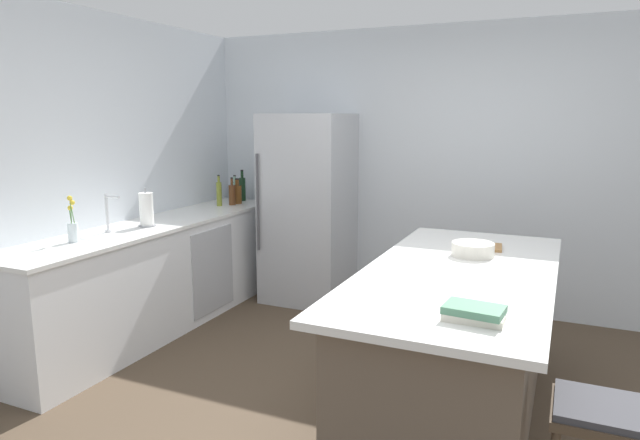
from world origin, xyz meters
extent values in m
plane|color=#4C3D2D|center=(0.00, 0.00, 0.00)|extent=(7.20, 7.20, 0.00)
cube|color=silver|center=(0.00, 2.25, 1.30)|extent=(6.00, 0.10, 2.60)
cube|color=silver|center=(-2.45, 0.00, 1.30)|extent=(0.10, 6.00, 2.60)
cube|color=white|center=(-2.10, 0.65, 0.44)|extent=(0.60, 2.91, 0.88)
cube|color=white|center=(-2.10, 0.65, 0.90)|extent=(0.63, 2.94, 0.03)
cube|color=#B2B5BA|center=(-1.80, 1.01, 0.44)|extent=(0.01, 0.60, 0.74)
cube|color=brown|center=(0.49, 0.20, 0.44)|extent=(0.87, 2.04, 0.88)
cube|color=white|center=(0.49, 0.20, 0.90)|extent=(1.03, 2.24, 0.04)
cube|color=#B7BABF|center=(-1.26, 1.86, 0.91)|extent=(0.77, 0.69, 1.81)
cylinder|color=#4C4C51|center=(-1.61, 1.49, 1.00)|extent=(0.02, 0.02, 0.91)
cube|color=#473828|center=(1.21, -0.59, 0.59)|extent=(0.36, 0.36, 0.04)
cube|color=#38383D|center=(1.21, -0.59, 0.63)|extent=(0.34, 0.34, 0.03)
cylinder|color=silver|center=(-2.16, 0.18, 0.92)|extent=(0.05, 0.05, 0.02)
cylinder|color=silver|center=(-2.16, 0.18, 1.07)|extent=(0.02, 0.02, 0.28)
cylinder|color=silver|center=(-2.10, 0.18, 1.19)|extent=(0.14, 0.02, 0.02)
cylinder|color=silver|center=(-2.13, -0.17, 0.98)|extent=(0.07, 0.07, 0.14)
cylinder|color=#4C7F3D|center=(-2.14, -0.17, 1.06)|extent=(0.01, 0.02, 0.19)
sphere|color=yellow|center=(-2.14, -0.17, 1.16)|extent=(0.04, 0.04, 0.04)
cylinder|color=#4C7F3D|center=(-2.13, -0.18, 1.10)|extent=(0.01, 0.02, 0.26)
sphere|color=yellow|center=(-2.13, -0.18, 1.23)|extent=(0.04, 0.04, 0.04)
cylinder|color=#4C7F3D|center=(-2.12, -0.17, 1.08)|extent=(0.01, 0.04, 0.23)
sphere|color=yellow|center=(-2.12, -0.17, 1.20)|extent=(0.04, 0.04, 0.04)
cylinder|color=gray|center=(-2.06, 0.50, 0.92)|extent=(0.14, 0.14, 0.01)
cylinder|color=white|center=(-2.06, 0.50, 1.06)|extent=(0.11, 0.11, 0.26)
cylinder|color=gray|center=(-2.06, 0.50, 1.21)|extent=(0.02, 0.02, 0.04)
cylinder|color=#19381E|center=(-2.10, 2.01, 1.03)|extent=(0.07, 0.07, 0.24)
cylinder|color=#19381E|center=(-2.10, 2.01, 1.19)|extent=(0.03, 0.03, 0.07)
cylinder|color=black|center=(-2.10, 2.01, 1.23)|extent=(0.03, 0.03, 0.01)
cylinder|color=#8CB79E|center=(-2.13, 1.91, 1.02)|extent=(0.06, 0.06, 0.20)
cylinder|color=#8CB79E|center=(-2.13, 1.91, 1.15)|extent=(0.03, 0.03, 0.06)
cylinder|color=black|center=(-2.13, 1.91, 1.18)|extent=(0.03, 0.03, 0.01)
cylinder|color=brown|center=(-2.04, 1.81, 1.01)|extent=(0.09, 0.09, 0.19)
cylinder|color=brown|center=(-2.04, 1.81, 1.13)|extent=(0.04, 0.04, 0.06)
cylinder|color=black|center=(-2.04, 1.81, 1.16)|extent=(0.04, 0.04, 0.01)
cylinder|color=#5B3319|center=(-2.04, 1.72, 1.01)|extent=(0.07, 0.07, 0.20)
cylinder|color=#5B3319|center=(-2.04, 1.72, 1.15)|extent=(0.02, 0.02, 0.07)
cylinder|color=black|center=(-2.04, 1.72, 1.18)|extent=(0.03, 0.03, 0.01)
cylinder|color=olive|center=(-2.12, 1.61, 1.03)|extent=(0.05, 0.05, 0.23)
cylinder|color=olive|center=(-2.12, 1.61, 1.18)|extent=(0.02, 0.02, 0.06)
cylinder|color=black|center=(-2.12, 1.61, 1.22)|extent=(0.03, 0.03, 0.01)
cube|color=silver|center=(0.69, -0.59, 0.94)|extent=(0.25, 0.15, 0.03)
cube|color=#4C7F60|center=(0.69, -0.59, 0.97)|extent=(0.26, 0.19, 0.03)
cylinder|color=silver|center=(0.50, 0.56, 0.96)|extent=(0.26, 0.26, 0.09)
cube|color=#9E7042|center=(0.51, 0.80, 0.93)|extent=(0.32, 0.24, 0.02)
camera|label=1|loc=(1.03, -2.95, 1.79)|focal=31.26mm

